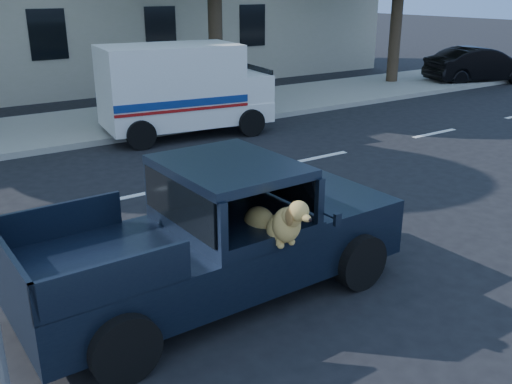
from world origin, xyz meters
TOP-DOWN VIEW (x-y plane):
  - ground at (0.00, 0.00)m, footprint 120.00×120.00m
  - far_sidewalk at (0.00, 9.20)m, footprint 60.00×4.00m
  - lane_stripes at (2.00, 3.40)m, footprint 21.60×0.14m
  - pickup_truck at (-1.12, -0.54)m, footprint 4.77×2.45m
  - mail_truck at (2.49, 7.09)m, footprint 4.43×2.63m
  - parked_sedan at (16.17, 7.92)m, footprint 2.78×4.56m

SIDE VIEW (x-z plane):
  - ground at x=0.00m, z-range 0.00..0.00m
  - lane_stripes at x=2.00m, z-range 0.00..0.01m
  - far_sidewalk at x=0.00m, z-range 0.00..0.15m
  - pickup_truck at x=-1.12m, z-range -0.27..1.42m
  - parked_sedan at x=16.17m, z-range 0.00..1.42m
  - mail_truck at x=2.49m, z-range -0.15..2.16m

